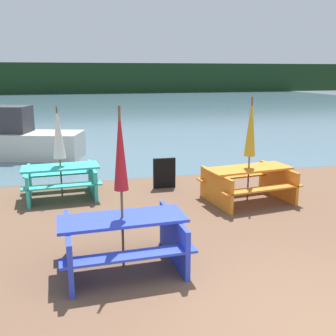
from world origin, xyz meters
TOP-DOWN VIEW (x-y plane):
  - ground_plane at (0.00, 0.00)m, footprint 60.00×60.00m
  - water at (0.00, 31.89)m, footprint 60.00×50.00m
  - far_treeline at (0.00, 51.89)m, footprint 80.00×1.60m
  - picnic_table_blue at (-1.83, 2.03)m, footprint 1.87×1.44m
  - picnic_table_orange at (1.27, 4.42)m, footprint 2.04×1.61m
  - picnic_table_teal at (-2.75, 5.74)m, footprint 1.77×1.47m
  - umbrella_crimson at (-1.83, 2.03)m, footprint 0.21×0.21m
  - umbrella_white at (-2.75, 5.74)m, footprint 0.28×0.28m
  - umbrella_gold at (1.27, 4.42)m, footprint 0.24×0.24m
  - boat at (-4.10, 10.41)m, footprint 3.90×2.40m
  - signboard at (-0.30, 5.85)m, footprint 0.55×0.08m

SIDE VIEW (x-z plane):
  - water at x=0.00m, z-range 0.00..0.00m
  - ground_plane at x=0.00m, z-range 0.00..0.00m
  - signboard at x=-0.30m, z-range 0.00..0.75m
  - picnic_table_teal at x=-2.75m, z-range 0.08..0.80m
  - picnic_table_orange at x=1.27m, z-range 0.08..0.84m
  - picnic_table_blue at x=-1.83m, z-range 0.08..0.85m
  - boat at x=-4.10m, z-range -0.23..1.50m
  - umbrella_white at x=-2.75m, z-range 0.44..2.51m
  - umbrella_gold at x=1.27m, z-range 0.49..2.79m
  - umbrella_crimson at x=-1.83m, z-range 0.56..2.93m
  - far_treeline at x=0.00m, z-range 0.00..4.00m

